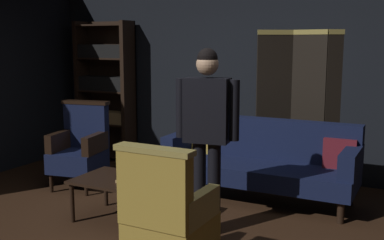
{
  "coord_description": "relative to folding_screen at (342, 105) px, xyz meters",
  "views": [
    {
      "loc": [
        2.22,
        -3.59,
        1.76
      ],
      "look_at": [
        0.0,
        0.8,
        0.95
      ],
      "focal_mm": 44.84,
      "sensor_mm": 36.0,
      "label": 1
    }
  ],
  "objects": [
    {
      "name": "back_wall",
      "position": [
        -1.24,
        0.03,
        0.41
      ],
      "size": [
        7.2,
        0.1,
        2.8
      ],
      "primitive_type": "cube",
      "color": "black",
      "rests_on": "ground_plane"
    },
    {
      "name": "book_tan_leather",
      "position": [
        -1.54,
        -2.32,
        -0.55
      ],
      "size": [
        0.29,
        0.25,
        0.03
      ],
      "primitive_type": "cube",
      "rotation": [
        0.0,
        0.0,
        -0.27
      ],
      "color": "#9E7A47",
      "rests_on": "coffee_table"
    },
    {
      "name": "bookshelf",
      "position": [
        -3.39,
        -0.22,
        0.09
      ],
      "size": [
        0.9,
        0.32,
        2.05
      ],
      "color": "black",
      "rests_on": "ground_plane"
    },
    {
      "name": "ground_plane",
      "position": [
        -1.24,
        -2.42,
        -0.99
      ],
      "size": [
        10.0,
        10.0,
        0.0
      ],
      "primitive_type": "plane",
      "color": "#331E11"
    },
    {
      "name": "armchair_gilt_accent",
      "position": [
        -0.71,
        -3.08,
        -0.5
      ],
      "size": [
        0.6,
        0.59,
        1.04
      ],
      "color": "tan",
      "rests_on": "ground_plane"
    },
    {
      "name": "armchair_wing_left",
      "position": [
        -2.78,
        -1.57,
        -0.5
      ],
      "size": [
        0.67,
        0.67,
        1.04
      ],
      "color": "black",
      "rests_on": "ground_plane"
    },
    {
      "name": "book_red_leather",
      "position": [
        -1.54,
        -2.32,
        -0.53
      ],
      "size": [
        0.24,
        0.19,
        0.03
      ],
      "primitive_type": "cube",
      "rotation": [
        0.0,
        0.0,
        0.2
      ],
      "color": "maroon",
      "rests_on": "book_tan_leather"
    },
    {
      "name": "coffee_table",
      "position": [
        -1.65,
        -2.25,
        -0.61
      ],
      "size": [
        1.0,
        0.64,
        0.42
      ],
      "color": "black",
      "rests_on": "ground_plane"
    },
    {
      "name": "velvet_couch",
      "position": [
        -0.69,
        -0.97,
        -0.53
      ],
      "size": [
        2.12,
        0.78,
        0.88
      ],
      "color": "black",
      "rests_on": "ground_plane"
    },
    {
      "name": "standing_figure",
      "position": [
        -0.82,
        -2.16,
        0.04
      ],
      "size": [
        0.58,
        0.27,
        1.7
      ],
      "color": "black",
      "rests_on": "ground_plane"
    },
    {
      "name": "folding_screen",
      "position": [
        0.0,
        0.0,
        0.0
      ],
      "size": [
        2.04,
        0.54,
        1.9
      ],
      "color": "black",
      "rests_on": "ground_plane"
    }
  ]
}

